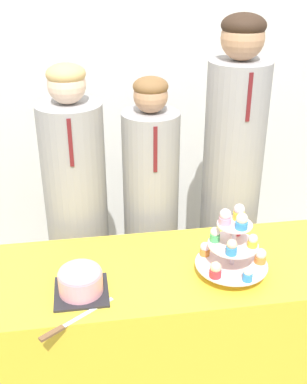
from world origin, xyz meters
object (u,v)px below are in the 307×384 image
(cake_knife, at_px, (66,325))
(student_2, at_px, (230,190))
(student_1, at_px, (151,220))
(student_0, at_px, (78,220))
(cupcake_stand, at_px, (233,245))
(round_cake, at_px, (80,280))

(cake_knife, distance_m, student_2, 1.18)
(student_1, height_order, student_2, student_2)
(student_0, xyz_separation_m, student_1, (0.38, -0.00, -0.03))
(cake_knife, bearing_deg, student_2, 9.19)
(student_1, bearing_deg, student_0, 180.00)
(student_2, bearing_deg, cupcake_stand, -106.56)
(round_cake, xyz_separation_m, student_1, (0.37, 0.65, -0.14))
(cupcake_stand, bearing_deg, student_2, 73.44)
(cake_knife, xyz_separation_m, student_1, (0.43, 0.82, -0.08))
(student_0, relative_size, student_2, 0.88)
(round_cake, distance_m, student_1, 0.76)
(round_cake, bearing_deg, cupcake_stand, 3.36)
(round_cake, height_order, cake_knife, round_cake)
(cake_knife, xyz_separation_m, cupcake_stand, (0.66, 0.21, 0.13))
(student_0, distance_m, student_2, 0.80)
(round_cake, bearing_deg, student_0, 90.77)
(round_cake, relative_size, cake_knife, 0.77)
(round_cake, bearing_deg, student_1, 60.46)
(cake_knife, relative_size, student_2, 0.16)
(round_cake, bearing_deg, student_2, 39.51)
(student_2, bearing_deg, student_0, -180.00)
(student_2, bearing_deg, round_cake, -140.49)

